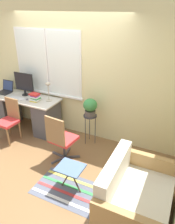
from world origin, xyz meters
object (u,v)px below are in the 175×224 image
Objects in this scene: desk_chair_wooden at (9,119)px; potted_plant at (90,107)px; laptop at (5,90)px; office_chair_swivel at (61,138)px; couch_loveseat at (134,199)px; folding_stool at (70,169)px; desk_lamp at (48,88)px; mouse at (27,99)px; plant_stand at (90,119)px; book_stack at (35,97)px; monitor at (24,83)px; keyboard at (17,98)px.

desk_chair_wooden is 2.54× the size of potted_plant.
laptop is 2.11m from office_chair_swivel.
desk_chair_wooden reaches higher than couch_loveseat.
potted_plant is at bearing 102.56° from folding_stool.
folding_stool is (1.25, -1.30, -0.67)m from desk_lamp.
mouse is 0.11× the size of plant_stand.
book_stack is at bearing -172.66° from plant_stand.
desk_lamp is at bearing 133.89° from folding_stool.
office_chair_swivel is 0.75m from folding_stool.
desk_lamp is at bearing -2.87° from monitor.
office_chair_swivel is at bearing 132.77° from folding_stool.
couch_loveseat is at bearing 165.23° from office_chair_swivel.
desk_lamp reaches higher than potted_plant.
desk_lamp is 1.08m from plant_stand.
desk_chair_wooden is at bearing -44.42° from laptop.
folding_stool is at bearing 138.99° from office_chair_swivel.
couch_loveseat is 1.90× the size of plant_stand.
monitor is at bearing 98.79° from desk_chair_wooden.
desk_lamp reaches higher than couch_loveseat.
desk_lamp is at bearing 16.86° from keyboard.
potted_plant is (-1.28, 1.34, 0.54)m from couch_loveseat.
couch_loveseat reaches higher than mouse.
office_chair_swivel is at bearing -105.30° from potted_plant.
couch_loveseat is (2.49, -1.19, -0.57)m from book_stack.
plant_stand is (2.16, 0.04, -0.27)m from laptop.
potted_plant is at bearing 1.02° from laptop.
desk_chair_wooden is (0.06, -0.64, -0.58)m from monitor.
keyboard is 0.77m from desk_lamp.
laptop is 0.76× the size of desk_lamp.
keyboard is 1.67m from potted_plant.
monitor is 2.16× the size of book_stack.
keyboard is at bearing -172.38° from plant_stand.
couch_loveseat reaches higher than keyboard.
mouse is at bearing -157.08° from desk_lamp.
couch_loveseat is 2.71× the size of folding_stool.
laptop is 0.90m from desk_chair_wooden.
monitor is 1.24× the size of desk_lamp.
desk_chair_wooden is 1.42× the size of plant_stand.
keyboard is 0.85× the size of folding_stool.
plant_stand is 1.79× the size of potted_plant.
plant_stand is at bearing 102.56° from folding_stool.
book_stack is at bearing 56.04° from desk_chair_wooden.
laptop is 0.26× the size of couch_loveseat.
potted_plant is (0.96, 0.01, -0.24)m from desk_lamp.
laptop is at bearing 152.52° from folding_stool.
office_chair_swivel is 1.61m from couch_loveseat.
mouse is at bearing -172.00° from potted_plant.
folding_stool is at bearing -27.48° from laptop.
book_stack is 1.22m from potted_plant.
monitor is at bearing 156.69° from book_stack.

